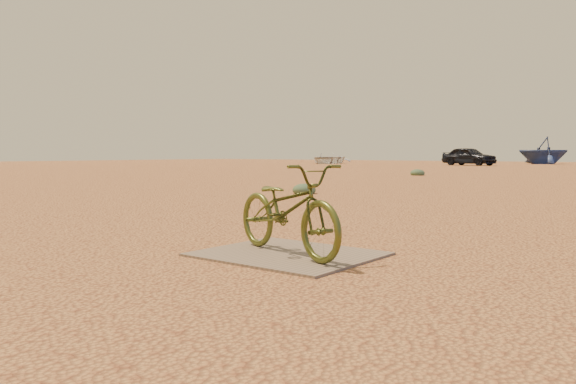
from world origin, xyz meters
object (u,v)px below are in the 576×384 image
Objects in this scene: plywood_board at (288,254)px; boat_far_left at (543,150)px; bicycle at (287,209)px; car at (469,156)px; boat_near_left at (327,158)px.

boat_far_left is (-9.29, 47.32, 1.17)m from plywood_board.
plywood_board is 0.43m from bicycle.
car is 12.64m from boat_near_left.
car is 9.57m from boat_far_left.
boat_near_left is 18.53m from boat_far_left.
boat_far_left is at bearing 29.52° from bicycle.
plywood_board is at bearing -63.20° from boat_near_left.
boat_near_left is (-25.08, 37.65, 0.03)m from bicycle.
boat_near_left reaches higher than plywood_board.
plywood_board is 48.24m from boat_far_left.
bicycle is at bearing -148.29° from car.
plywood_board is at bearing -148.31° from car.
car is at bearing -3.72° from boat_near_left.
car reaches higher than boat_near_left.
boat_near_left is 1.03× the size of boat_far_left.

